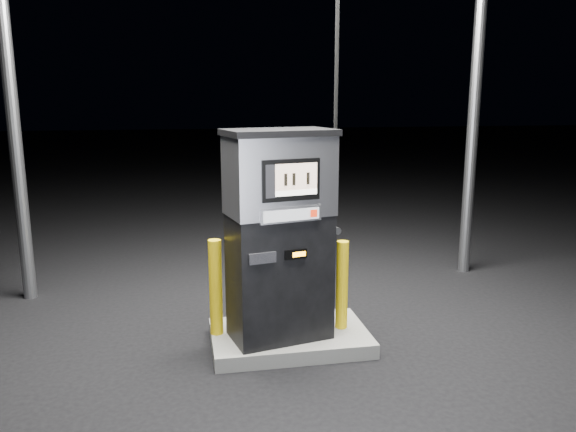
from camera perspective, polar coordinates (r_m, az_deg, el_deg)
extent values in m
plane|color=black|center=(5.97, 0.16, -12.92)|extent=(80.00, 80.00, 0.00)
cube|color=slate|center=(5.94, 0.16, -12.26)|extent=(1.60, 1.00, 0.15)
cylinder|color=gray|center=(7.58, -26.16, 8.79)|extent=(0.16, 0.16, 4.50)
cylinder|color=gray|center=(8.35, 18.34, 9.59)|extent=(0.16, 0.16, 4.50)
cube|color=black|center=(5.58, -0.88, -6.14)|extent=(1.05, 0.74, 1.26)
cube|color=silver|center=(5.35, -0.91, 4.14)|extent=(1.07, 0.76, 0.75)
cube|color=black|center=(5.31, -0.92, 8.50)|extent=(1.12, 0.81, 0.06)
cube|color=black|center=(5.09, 0.32, 3.67)|extent=(0.56, 0.15, 0.38)
cube|color=#CAAB92|center=(5.08, 0.86, 4.01)|extent=(0.40, 0.09, 0.24)
cube|color=white|center=(5.11, 0.86, 2.39)|extent=(0.40, 0.09, 0.05)
cube|color=silver|center=(5.14, 0.31, 0.12)|extent=(0.60, 0.16, 0.14)
cube|color=#A8ACB1|center=(5.13, 0.39, 0.09)|extent=(0.54, 0.12, 0.11)
cube|color=red|center=(5.21, 2.63, 0.28)|extent=(0.07, 0.02, 0.07)
cube|color=black|center=(5.26, 0.80, -3.91)|extent=(0.22, 0.07, 0.09)
cube|color=#FF9D0C|center=(5.26, 1.15, -3.91)|extent=(0.13, 0.03, 0.05)
cube|color=black|center=(5.14, -2.60, -4.30)|extent=(0.26, 0.08, 0.10)
cube|color=black|center=(5.67, 4.07, -1.38)|extent=(0.14, 0.20, 0.25)
cylinder|color=gray|center=(5.70, 4.61, -1.32)|extent=(0.11, 0.23, 0.07)
cylinder|color=black|center=(5.50, 4.97, 15.82)|extent=(0.04, 0.04, 3.12)
cylinder|color=yellow|center=(5.73, -7.35, -7.21)|extent=(0.17, 0.17, 0.98)
cylinder|color=yellow|center=(5.86, 5.50, -6.99)|extent=(0.14, 0.14, 0.93)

